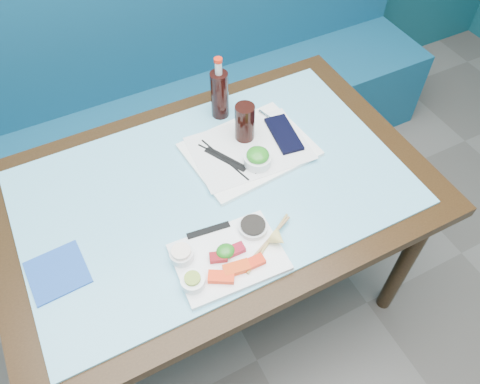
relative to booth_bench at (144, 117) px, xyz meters
name	(u,v)px	position (x,y,z in m)	size (l,w,h in m)	color
booth_bench	(144,117)	(0.00, 0.00, 0.00)	(3.00, 0.56, 1.17)	navy
dining_table	(215,204)	(0.00, -0.84, 0.29)	(1.40, 0.90, 0.75)	black
glass_top	(214,187)	(0.00, -0.84, 0.38)	(1.22, 0.76, 0.01)	#6AB9D5
sashimi_plate	(229,257)	(-0.07, -1.10, 0.39)	(0.30, 0.22, 0.02)	white
salmon_left	(221,277)	(-0.12, -1.16, 0.41)	(0.07, 0.04, 0.02)	#FF2E0A
salmon_mid	(237,268)	(-0.07, -1.15, 0.41)	(0.07, 0.04, 0.02)	#EA3A09
salmon_right	(253,263)	(-0.02, -1.16, 0.41)	(0.07, 0.03, 0.02)	red
tuna_left	(218,257)	(-0.10, -1.10, 0.41)	(0.05, 0.03, 0.02)	maroon
tuna_right	(236,250)	(-0.05, -1.10, 0.41)	(0.05, 0.03, 0.02)	maroon
seaweed_garnish	(225,251)	(-0.08, -1.09, 0.41)	(0.05, 0.05, 0.03)	#21751B
ramekin_wasabi	(193,282)	(-0.20, -1.14, 0.41)	(0.07, 0.07, 0.03)	white
wasabi_fill	(192,278)	(-0.20, -1.14, 0.43)	(0.04, 0.04, 0.01)	#87A736
ramekin_ginger	(182,255)	(-0.19, -1.05, 0.41)	(0.07, 0.07, 0.03)	silver
ginger_fill	(181,251)	(-0.19, -1.05, 0.43)	(0.06, 0.06, 0.01)	#FFE5D1
soy_dish	(253,227)	(0.03, -1.05, 0.41)	(0.09, 0.09, 0.02)	silver
soy_fill	(253,225)	(0.03, -1.05, 0.42)	(0.07, 0.07, 0.01)	black
lemon_wedge	(279,239)	(0.07, -1.13, 0.42)	(0.05, 0.05, 0.04)	#EED870
chopstick_sleeve	(208,230)	(-0.09, -1.00, 0.40)	(0.13, 0.02, 0.00)	black
wooden_chopstick_a	(265,244)	(0.04, -1.12, 0.40)	(0.01, 0.01, 0.24)	#A4794D
wooden_chopstick_b	(268,243)	(0.05, -1.12, 0.40)	(0.01, 0.01, 0.23)	tan
serving_tray	(249,150)	(0.18, -0.75, 0.39)	(0.41, 0.31, 0.02)	white
paper_placemat	(249,148)	(0.18, -0.75, 0.40)	(0.39, 0.27, 0.00)	silver
seaweed_bowl	(258,160)	(0.17, -0.83, 0.42)	(0.09, 0.09, 0.04)	white
seaweed_salad	(258,155)	(0.17, -0.83, 0.44)	(0.08, 0.08, 0.04)	#26811D
cola_glass	(245,122)	(0.19, -0.70, 0.47)	(0.07, 0.07, 0.14)	black
navy_pouch	(284,134)	(0.31, -0.75, 0.41)	(0.08, 0.18, 0.01)	black
fork	(267,117)	(0.31, -0.65, 0.40)	(0.01, 0.01, 0.09)	silver
black_chopstick_a	(225,159)	(0.08, -0.76, 0.40)	(0.01, 0.01, 0.24)	black
black_chopstick_b	(227,159)	(0.09, -0.76, 0.40)	(0.01, 0.01, 0.23)	black
tray_sleeve	(226,159)	(0.08, -0.76, 0.40)	(0.03, 0.16, 0.00)	black
cola_bottle_body	(220,95)	(0.17, -0.54, 0.47)	(0.06, 0.06, 0.18)	black
cola_bottle_neck	(218,68)	(0.17, -0.54, 0.59)	(0.02, 0.02, 0.05)	silver
cola_bottle_cap	(218,60)	(0.17, -0.54, 0.62)	(0.03, 0.03, 0.01)	red
blue_napkin	(57,272)	(-0.52, -0.92, 0.39)	(0.16, 0.16, 0.01)	#1C479C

